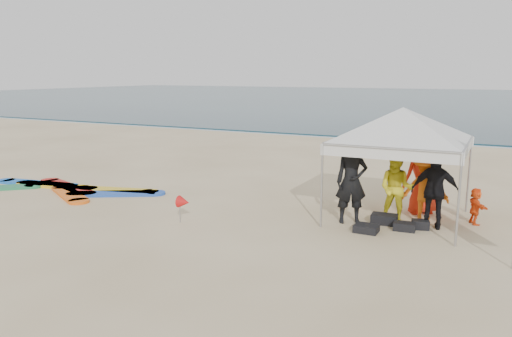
{
  "coord_description": "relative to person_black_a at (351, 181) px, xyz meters",
  "views": [
    {
      "loc": [
        6.04,
        -7.53,
        3.38
      ],
      "look_at": [
        0.99,
        2.6,
        1.2
      ],
      "focal_mm": 35.0,
      "sensor_mm": 36.0,
      "label": 1
    }
  ],
  "objects": [
    {
      "name": "canopy_tent",
      "position": [
        0.92,
        0.76,
        1.64
      ],
      "size": [
        3.96,
        3.96,
        2.99
      ],
      "color": "#A5A5A8",
      "rests_on": "ground"
    },
    {
      "name": "person_yellow",
      "position": [
        0.93,
        0.38,
        -0.16
      ],
      "size": [
        0.8,
        0.63,
        1.62
      ],
      "primitive_type": "imported",
      "rotation": [
        0.0,
        0.0,
        0.02
      ],
      "color": "yellow",
      "rests_on": "ground"
    },
    {
      "name": "shoreline_foam",
      "position": [
        -3.06,
        14.92,
        -0.96
      ],
      "size": [
        160.0,
        1.2,
        0.01
      ],
      "primitive_type": "cube",
      "color": "silver",
      "rests_on": "ground"
    },
    {
      "name": "person_orange_a",
      "position": [
        1.52,
        0.72,
        -0.18
      ],
      "size": [
        1.06,
        0.66,
        1.58
      ],
      "primitive_type": "imported",
      "rotation": [
        0.0,
        0.0,
        3.22
      ],
      "color": "orange",
      "rests_on": "ground"
    },
    {
      "name": "marker_pennant",
      "position": [
        -3.36,
        -1.75,
        -0.47
      ],
      "size": [
        0.28,
        0.28,
        0.64
      ],
      "color": "#A5A5A8",
      "rests_on": "ground"
    },
    {
      "name": "ground",
      "position": [
        -3.06,
        -3.28,
        -0.97
      ],
      "size": [
        120.0,
        120.0,
        0.0
      ],
      "primitive_type": "plane",
      "color": "beige",
      "rests_on": "ground"
    },
    {
      "name": "ocean",
      "position": [
        -3.06,
        56.72,
        -0.93
      ],
      "size": [
        160.0,
        84.0,
        0.08
      ],
      "primitive_type": "cube",
      "color": "#0C2633",
      "rests_on": "ground"
    },
    {
      "name": "person_black_b",
      "position": [
        1.76,
        0.38,
        -0.11
      ],
      "size": [
        1.05,
        0.56,
        1.7
      ],
      "primitive_type": "imported",
      "rotation": [
        0.0,
        0.0,
        3.29
      ],
      "color": "black",
      "rests_on": "ground"
    },
    {
      "name": "person_seated",
      "position": [
        2.56,
        1.15,
        -0.55
      ],
      "size": [
        0.56,
        0.8,
        0.83
      ],
      "primitive_type": "imported",
      "rotation": [
        0.0,
        0.0,
        2.02
      ],
      "color": "#FF5216",
      "rests_on": "ground"
    },
    {
      "name": "person_orange_b",
      "position": [
        1.34,
        1.52,
        -0.02
      ],
      "size": [
        1.11,
        1.02,
        1.9
      ],
      "primitive_type": "imported",
      "rotation": [
        0.0,
        0.0,
        3.73
      ],
      "color": "red",
      "rests_on": "ground"
    },
    {
      "name": "surfboard_spread",
      "position": [
        -8.4,
        -0.56,
        -0.93
      ],
      "size": [
        5.57,
        2.63,
        0.07
      ],
      "color": "blue",
      "rests_on": "ground"
    },
    {
      "name": "gear_pile",
      "position": [
        0.9,
        -0.03,
        -0.87
      ],
      "size": [
        1.47,
        1.18,
        0.22
      ],
      "color": "black",
      "rests_on": "ground"
    },
    {
      "name": "person_black_a",
      "position": [
        0.0,
        0.0,
        0.0
      ],
      "size": [
        0.84,
        0.72,
        1.93
      ],
      "primitive_type": "imported",
      "rotation": [
        0.0,
        0.0,
        0.45
      ],
      "color": "black",
      "rests_on": "ground"
    }
  ]
}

